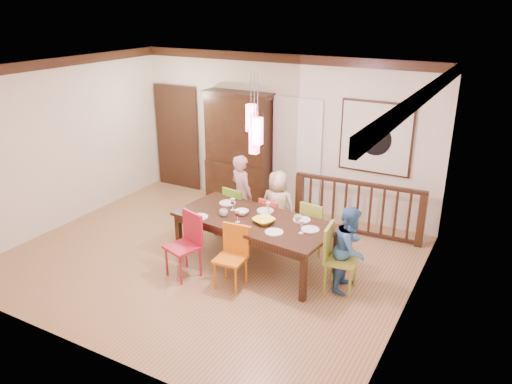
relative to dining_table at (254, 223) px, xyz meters
The scene contains 37 objects.
floor 0.99m from the dining_table, 164.25° to the right, with size 6.00×6.00×0.00m, color #916346.
ceiling 2.34m from the dining_table, 164.25° to the right, with size 6.00×6.00×0.00m, color white.
wall_back 2.53m from the dining_table, 106.90° to the left, with size 6.00×6.00×0.00m, color beige.
wall_left 3.78m from the dining_table, behind, with size 5.00×5.00×0.00m, color beige.
wall_right 2.44m from the dining_table, ahead, with size 5.00×5.00×0.00m, color beige.
crown_molding 2.26m from the dining_table, 164.25° to the right, with size 6.00×5.00×0.16m, color black, non-canonical shape.
panel_door 3.85m from the dining_table, 143.99° to the left, with size 1.04×0.07×2.24m, color black.
white_doorway 2.32m from the dining_table, 98.76° to the left, with size 0.97×0.05×2.22m, color silver.
painting 2.68m from the dining_table, 64.08° to the left, with size 1.25×0.06×1.25m.
pendant_cluster 1.43m from the dining_table, 32.01° to the right, with size 0.27×0.21×1.14m.
dining_table is the anchor object (origin of this frame).
chair_far_left 1.07m from the dining_table, 133.19° to the left, with size 0.45×0.45×0.88m.
chair_far_mid 0.77m from the dining_table, 92.97° to the left, with size 0.43×0.43×0.82m.
chair_far_right 1.07m from the dining_table, 50.79° to the left, with size 0.45×0.45×0.87m.
chair_near_left 1.10m from the dining_table, 131.96° to the right, with size 0.54×0.54×0.95m.
chair_near_mid 0.75m from the dining_table, 88.18° to the right, with size 0.43×0.43×0.89m.
chair_end_right 1.40m from the dining_table, ahead, with size 0.47×0.47×0.95m.
china_hutch 2.63m from the dining_table, 125.89° to the left, with size 1.38×0.46×2.19m.
balustrade 2.04m from the dining_table, 59.54° to the left, with size 2.23×0.20×0.96m.
person_far_left 1.18m from the dining_table, 129.69° to the left, with size 0.50×0.33×1.38m, color #DCA7B5.
person_far_mid 0.89m from the dining_table, 93.71° to the left, with size 0.60×0.39×1.22m, color beige.
person_end_right 1.48m from the dining_table, ahead, with size 0.59×0.46×1.22m, color teal.
serving_bowl 0.23m from the dining_table, 20.87° to the right, with size 0.30×0.30×0.07m, color #F2F345.
small_bowl 0.27m from the dining_table, 169.56° to the left, with size 0.21×0.21×0.07m, color white.
cup_left 0.49m from the dining_table, 163.73° to the right, with size 0.13×0.13×0.10m, color silver.
cup_right 0.66m from the dining_table, 18.07° to the left, with size 0.11×0.11×0.10m, color silver.
plate_far_left 0.75m from the dining_table, 154.68° to the left, with size 0.26×0.26×0.01m, color white.
plate_far_mid 0.34m from the dining_table, 88.59° to the left, with size 0.26×0.26×0.01m, color white.
plate_far_right 0.71m from the dining_table, 24.25° to the left, with size 0.26×0.26×0.01m, color white.
plate_near_left 0.83m from the dining_table, 154.92° to the right, with size 0.26×0.26×0.01m, color white.
plate_near_mid 0.56m from the dining_table, 31.14° to the right, with size 0.26×0.26×0.01m, color white.
plate_end_right 0.88m from the dining_table, ahead, with size 0.26×0.26×0.01m, color white.
wine_glass_a 0.50m from the dining_table, 164.50° to the left, with size 0.08×0.08×0.19m, color #590C19, non-canonical shape.
wine_glass_b 0.32m from the dining_table, 67.49° to the left, with size 0.08×0.08×0.19m, color silver, non-canonical shape.
wine_glass_c 0.32m from the dining_table, 124.60° to the right, with size 0.08×0.08×0.19m, color #590C19, non-canonical shape.
wine_glass_d 0.83m from the dining_table, ahead, with size 0.08×0.08×0.19m, color silver, non-canonical shape.
napkin 0.36m from the dining_table, 85.26° to the right, with size 0.18×0.14×0.01m, color #D83359.
Camera 1 is at (3.98, -5.72, 3.77)m, focal length 35.00 mm.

